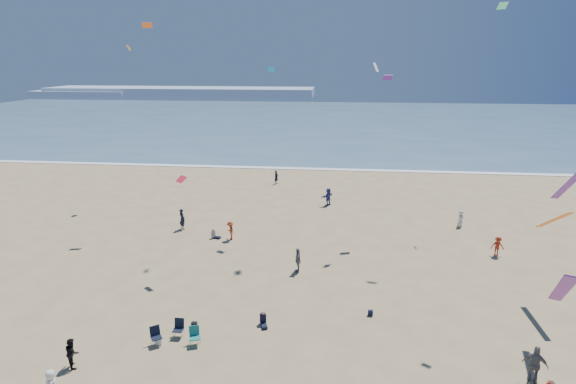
# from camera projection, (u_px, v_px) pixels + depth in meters

# --- Properties ---
(ocean) EXTENTS (220.00, 100.00, 0.06)m
(ocean) POSITION_uv_depth(u_px,v_px,m) (318.00, 121.00, 109.01)
(ocean) COLOR #476B84
(ocean) RESTS_ON ground
(surf_line) EXTENTS (220.00, 1.20, 0.08)m
(surf_line) POSITION_uv_depth(u_px,v_px,m) (302.00, 169.00, 61.33)
(surf_line) COLOR white
(surf_line) RESTS_ON ground
(headland_far) EXTENTS (110.00, 20.00, 3.20)m
(headland_far) POSITION_uv_depth(u_px,v_px,m) (181.00, 91.00, 186.15)
(headland_far) COLOR #7A8EA8
(headland_far) RESTS_ON ground
(headland_near) EXTENTS (40.00, 14.00, 2.00)m
(headland_near) POSITION_uv_depth(u_px,v_px,m) (83.00, 93.00, 185.61)
(headland_near) COLOR #7A8EA8
(headland_near) RESTS_ON ground
(standing_flyers) EXTENTS (26.60, 43.00, 1.90)m
(standing_flyers) POSITION_uv_depth(u_px,v_px,m) (311.00, 264.00, 30.92)
(standing_flyers) COLOR black
(standing_flyers) RESTS_ON ground
(seated_group) EXTENTS (20.70, 21.17, 0.84)m
(seated_group) POSITION_uv_depth(u_px,v_px,m) (325.00, 334.00, 23.77)
(seated_group) COLOR white
(seated_group) RESTS_ON ground
(chair_cluster) EXTENTS (2.80, 1.52, 1.00)m
(chair_cluster) POSITION_uv_depth(u_px,v_px,m) (176.00, 334.00, 23.64)
(chair_cluster) COLOR black
(chair_cluster) RESTS_ON ground
(white_tote) EXTENTS (0.35, 0.20, 0.40)m
(white_tote) POSITION_uv_depth(u_px,v_px,m) (159.00, 341.00, 23.57)
(white_tote) COLOR white
(white_tote) RESTS_ON ground
(black_backpack) EXTENTS (0.30, 0.22, 0.38)m
(black_backpack) POSITION_uv_depth(u_px,v_px,m) (194.00, 325.00, 24.96)
(black_backpack) COLOR black
(black_backpack) RESTS_ON ground
(navy_bag) EXTENTS (0.28, 0.18, 0.34)m
(navy_bag) POSITION_uv_depth(u_px,v_px,m) (370.00, 313.00, 26.22)
(navy_bag) COLOR black
(navy_bag) RESTS_ON ground
(kites_aloft) EXTENTS (44.70, 35.13, 30.91)m
(kites_aloft) POSITION_uv_depth(u_px,v_px,m) (419.00, 83.00, 25.54)
(kites_aloft) COLOR yellow
(kites_aloft) RESTS_ON ground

